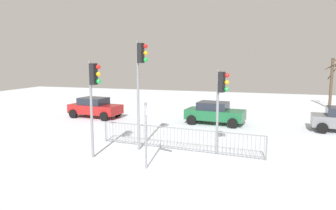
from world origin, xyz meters
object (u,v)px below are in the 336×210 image
object	(u,v)px
car_red_near	(95,107)
traffic_light_foreground_left	(221,93)
traffic_light_rear_right	(94,88)
car_green_mid	(215,113)
bare_tree_left	(332,81)
traffic_light_mid_right	(140,71)
direction_sign_post	(147,132)

from	to	relation	value
car_red_near	traffic_light_foreground_left	bearing A→B (deg)	-26.45
traffic_light_rear_right	car_green_mid	size ratio (longest dim) A/B	1.06
traffic_light_foreground_left	bare_tree_left	xyz separation A→B (m)	(7.30, 16.59, -0.40)
traffic_light_mid_right	car_green_mid	xyz separation A→B (m)	(2.35, 7.16, -2.96)
traffic_light_mid_right	bare_tree_left	world-z (taller)	traffic_light_mid_right
traffic_light_rear_right	direction_sign_post	size ratio (longest dim) A/B	1.60
traffic_light_mid_right	direction_sign_post	bearing A→B (deg)	32.68
direction_sign_post	traffic_light_rear_right	bearing A→B (deg)	-173.34
traffic_light_foreground_left	car_red_near	size ratio (longest dim) A/B	0.97
direction_sign_post	bare_tree_left	bearing A→B (deg)	84.49
car_red_near	car_green_mid	bearing A→B (deg)	8.08
car_red_near	traffic_light_mid_right	bearing A→B (deg)	-40.47
direction_sign_post	car_green_mid	size ratio (longest dim) A/B	0.66
bare_tree_left	direction_sign_post	bearing A→B (deg)	-116.77
traffic_light_foreground_left	bare_tree_left	distance (m)	18.13
traffic_light_mid_right	direction_sign_post	xyz separation A→B (m)	(1.21, -2.38, -2.24)
car_green_mid	direction_sign_post	bearing A→B (deg)	-90.65
car_green_mid	traffic_light_foreground_left	bearing A→B (deg)	-72.94
direction_sign_post	bare_tree_left	world-z (taller)	bare_tree_left
bare_tree_left	traffic_light_foreground_left	bearing A→B (deg)	-113.74
traffic_light_rear_right	bare_tree_left	size ratio (longest dim) A/B	0.93
traffic_light_rear_right	bare_tree_left	world-z (taller)	bare_tree_left
direction_sign_post	car_red_near	size ratio (longest dim) A/B	0.66
direction_sign_post	car_green_mid	xyz separation A→B (m)	(1.13, 9.53, -0.72)
car_red_near	bare_tree_left	bearing A→B (deg)	36.57
direction_sign_post	car_red_near	bearing A→B (deg)	150.66
traffic_light_foreground_left	car_green_mid	size ratio (longest dim) A/B	0.97
direction_sign_post	car_green_mid	world-z (taller)	direction_sign_post
traffic_light_foreground_left	car_green_mid	distance (m)	7.23
traffic_light_mid_right	direction_sign_post	world-z (taller)	traffic_light_mid_right
traffic_light_mid_right	car_red_near	xyz separation A→B (m)	(-6.44, 6.94, -2.96)
car_red_near	car_green_mid	xyz separation A→B (m)	(8.79, 0.22, 0.00)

